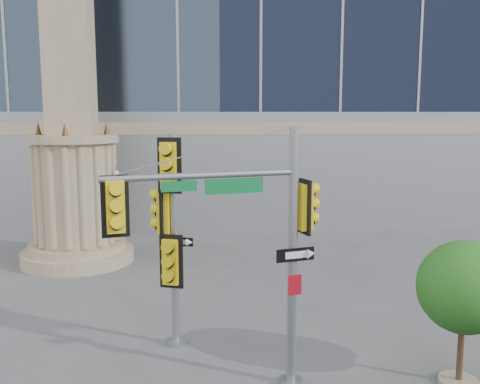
{
  "coord_description": "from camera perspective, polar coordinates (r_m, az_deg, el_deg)",
  "views": [
    {
      "loc": [
        -1.33,
        -12.41,
        5.9
      ],
      "look_at": [
        -0.06,
        2.0,
        3.78
      ],
      "focal_mm": 40.0,
      "sensor_mm": 36.0,
      "label": 1
    }
  ],
  "objects": [
    {
      "name": "ground",
      "position": [
        13.81,
        1.03,
        -16.97
      ],
      "size": [
        120.0,
        120.0,
        0.0
      ],
      "primitive_type": "plane",
      "color": "#545456",
      "rests_on": "ground"
    },
    {
      "name": "main_signal_pole",
      "position": [
        10.98,
        0.85,
        -4.31
      ],
      "size": [
        4.3,
        1.45,
        5.65
      ],
      "rotation": [
        0.0,
        0.0,
        0.25
      ],
      "color": "slate",
      "rests_on": "ground"
    },
    {
      "name": "street_tree",
      "position": [
        12.7,
        22.92,
        -9.68
      ],
      "size": [
        2.07,
        2.02,
        3.22
      ],
      "color": "#9B8669",
      "rests_on": "ground"
    },
    {
      "name": "monument",
      "position": [
        21.92,
        -17.45,
        6.94
      ],
      "size": [
        4.4,
        4.4,
        16.6
      ],
      "color": "#9B8669",
      "rests_on": "ground"
    },
    {
      "name": "secondary_signal_pole",
      "position": [
        13.38,
        -7.45,
        -3.45
      ],
      "size": [
        0.93,
        0.87,
        5.42
      ],
      "rotation": [
        0.0,
        0.0,
        -0.33
      ],
      "color": "slate",
      "rests_on": "ground"
    }
  ]
}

